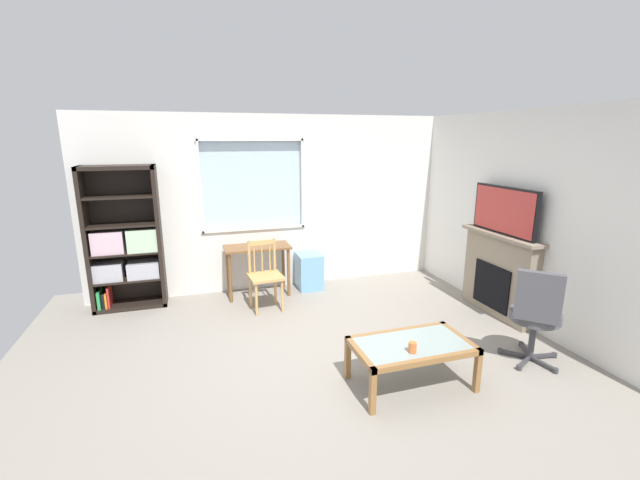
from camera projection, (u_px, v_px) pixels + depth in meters
The scene contains 12 objects.
ground at pixel (316, 355), 4.34m from camera, with size 6.19×5.43×0.02m, color gray.
wall_back_with_window at pixel (274, 206), 6.10m from camera, with size 5.19×0.15×2.52m.
wall_right at pixel (534, 221), 4.81m from camera, with size 0.12×4.63×2.52m, color silver.
bookshelf at pixel (125, 245), 5.38m from camera, with size 0.90×0.38×1.87m.
desk_under_window at pixel (257, 255), 5.83m from camera, with size 0.91×0.44×0.72m.
wooden_chair at pixel (265, 275), 5.39m from camera, with size 0.45×0.43×0.90m.
plastic_drawer_unit at pixel (309, 271), 6.18m from camera, with size 0.35×0.40×0.53m, color #72ADDB.
fireplace at pixel (499, 274), 5.22m from camera, with size 0.26×1.22×1.05m.
tv at pixel (504, 210), 5.01m from camera, with size 0.06×1.03×0.58m.
office_chair at pixel (536, 312), 4.02m from camera, with size 0.63×0.60×1.00m.
coffee_table at pixel (412, 349), 3.72m from camera, with size 1.06×0.61×0.42m.
sippy_cup at pixel (412, 347), 3.54m from camera, with size 0.07×0.07×0.09m, color orange.
Camera 1 is at (-1.14, -3.75, 2.20)m, focal length 23.28 mm.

